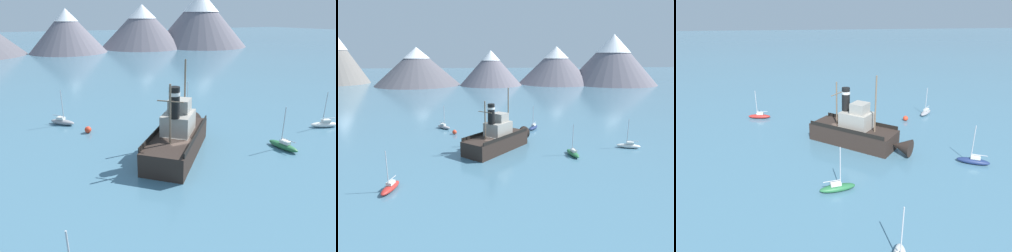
# 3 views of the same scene
# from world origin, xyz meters

# --- Properties ---
(ground_plane) EXTENTS (600.00, 600.00, 0.00)m
(ground_plane) POSITION_xyz_m (0.00, 0.00, 0.00)
(ground_plane) COLOR #477289
(old_tugboat) EXTENTS (12.15, 12.95, 9.90)m
(old_tugboat) POSITION_xyz_m (1.04, 1.97, 1.83)
(old_tugboat) COLOR #2D231E
(old_tugboat) RESTS_ON ground
(sailboat_green) EXTENTS (1.59, 3.91, 4.90)m
(sailboat_green) POSITION_xyz_m (12.26, -2.49, 0.43)
(sailboat_green) COLOR #286B3D
(sailboat_green) RESTS_ON ground
(sailboat_red) EXTENTS (1.88, 3.95, 4.90)m
(sailboat_red) POSITION_xyz_m (-12.48, -12.40, 0.43)
(sailboat_red) COLOR #B22823
(sailboat_red) RESTS_ON ground
(sailboat_grey) EXTENTS (3.45, 3.48, 4.90)m
(sailboat_grey) POSITION_xyz_m (-9.49, 16.95, 0.43)
(sailboat_grey) COLOR gray
(sailboat_grey) RESTS_ON ground
(sailboat_navy) EXTENTS (2.88, 3.83, 4.90)m
(sailboat_navy) POSITION_xyz_m (9.24, 14.64, 0.43)
(sailboat_navy) COLOR navy
(sailboat_navy) RESTS_ON ground
(mooring_buoy) EXTENTS (0.87, 0.87, 0.87)m
(mooring_buoy) POSITION_xyz_m (-6.90, 12.15, 0.43)
(mooring_buoy) COLOR red
(mooring_buoy) RESTS_ON ground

